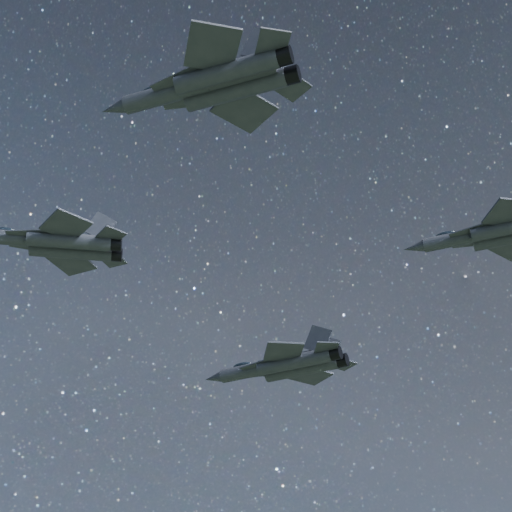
# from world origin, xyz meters

# --- Properties ---
(jet_lead) EXTENTS (16.81, 11.46, 4.22)m
(jet_lead) POSITION_xyz_m (-21.31, -2.67, 156.14)
(jet_lead) COLOR #33363F
(jet_left) EXTENTS (19.38, 12.91, 4.92)m
(jet_left) POSITION_xyz_m (-0.55, 21.01, 152.87)
(jet_left) COLOR #33363F
(jet_right) EXTENTS (16.42, 11.20, 4.12)m
(jet_right) POSITION_xyz_m (-2.72, -21.74, 156.06)
(jet_right) COLOR #33363F
(jet_slot) EXTENTS (15.37, 10.42, 3.87)m
(jet_slot) POSITION_xyz_m (20.77, -2.02, 154.77)
(jet_slot) COLOR #33363F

